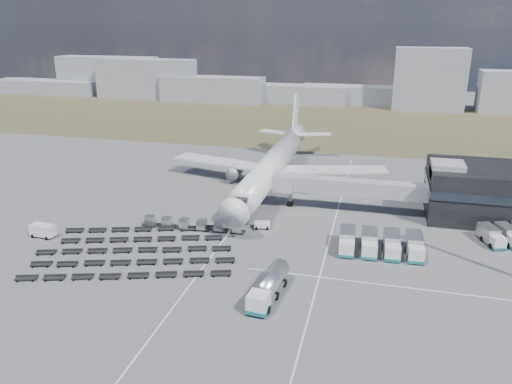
# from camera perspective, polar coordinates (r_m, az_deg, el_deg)

# --- Properties ---
(ground) EXTENTS (420.00, 420.00, 0.00)m
(ground) POSITION_cam_1_polar(r_m,az_deg,el_deg) (86.41, -2.67, -5.93)
(ground) COLOR #565659
(ground) RESTS_ON ground
(grass_strip) EXTENTS (420.00, 90.00, 0.01)m
(grass_strip) POSITION_cam_1_polar(r_m,az_deg,el_deg) (189.74, 7.06, 7.96)
(grass_strip) COLOR brown
(grass_strip) RESTS_ON ground
(lane_markings) EXTENTS (47.12, 110.00, 0.01)m
(lane_markings) POSITION_cam_1_polar(r_m,az_deg,el_deg) (86.99, 4.11, -5.78)
(lane_markings) COLOR silver
(lane_markings) RESTS_ON ground
(terminal) EXTENTS (30.40, 16.40, 11.00)m
(terminal) POSITION_cam_1_polar(r_m,az_deg,el_deg) (106.47, 26.91, -0.10)
(terminal) COLOR black
(terminal) RESTS_ON ground
(jet_bridge) EXTENTS (30.30, 3.80, 7.05)m
(jet_bridge) POSITION_cam_1_polar(r_m,az_deg,el_deg) (100.54, 9.41, 0.62)
(jet_bridge) COLOR #939399
(jet_bridge) RESTS_ON ground
(airliner) EXTENTS (51.59, 64.53, 17.62)m
(airliner) POSITION_cam_1_polar(r_m,az_deg,el_deg) (113.98, 2.00, 3.23)
(airliner) COLOR silver
(airliner) RESTS_ON ground
(skyline) EXTENTS (318.34, 23.03, 25.44)m
(skyline) POSITION_cam_1_polar(r_m,az_deg,el_deg) (229.84, 7.22, 12.04)
(skyline) COLOR gray
(skyline) RESTS_ON ground
(fuel_tanker) EXTENTS (3.86, 11.21, 3.55)m
(fuel_tanker) POSITION_cam_1_polar(r_m,az_deg,el_deg) (70.04, 1.45, -10.71)
(fuel_tanker) COLOR silver
(fuel_tanker) RESTS_ON ground
(pushback_tug) EXTENTS (3.15, 2.23, 1.33)m
(pushback_tug) POSITION_cam_1_polar(r_m,az_deg,el_deg) (92.11, 0.70, -3.80)
(pushback_tug) COLOR silver
(pushback_tug) RESTS_ON ground
(utility_van) EXTENTS (4.51, 2.31, 2.33)m
(utility_van) POSITION_cam_1_polar(r_m,az_deg,el_deg) (96.17, -23.18, -4.11)
(utility_van) COLOR silver
(utility_van) RESTS_ON ground
(catering_truck) EXTENTS (3.41, 7.20, 3.21)m
(catering_truck) POSITION_cam_1_polar(r_m,az_deg,el_deg) (113.58, 5.52, 1.17)
(catering_truck) COLOR silver
(catering_truck) RESTS_ON ground
(service_trucks_near) EXTENTS (13.77, 8.07, 2.98)m
(service_trucks_near) POSITION_cam_1_polar(r_m,az_deg,el_deg) (85.13, 14.03, -5.73)
(service_trucks_near) COLOR silver
(service_trucks_near) RESTS_ON ground
(uld_row) EXTENTS (19.49, 2.67, 1.77)m
(uld_row) POSITION_cam_1_polar(r_m,az_deg,el_deg) (92.24, -7.20, -3.67)
(uld_row) COLOR black
(uld_row) RESTS_ON ground
(baggage_dollies) EXTENTS (35.21, 27.26, 0.74)m
(baggage_dollies) POSITION_cam_1_polar(r_m,az_deg,el_deg) (85.56, -13.72, -6.50)
(baggage_dollies) COLOR black
(baggage_dollies) RESTS_ON ground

